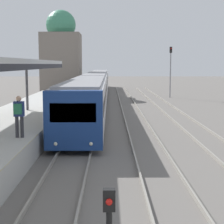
{
  "coord_description": "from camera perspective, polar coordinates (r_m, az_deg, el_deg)",
  "views": [
    {
      "loc": [
        1.55,
        -1.67,
        3.93
      ],
      "look_at": [
        1.66,
        16.9,
        1.55
      ],
      "focal_mm": 60.0,
      "sensor_mm": 36.0,
      "label": 1
    }
  ],
  "objects": [
    {
      "name": "person_on_platform",
      "position": [
        15.27,
        -14.01,
        -0.16
      ],
      "size": [
        0.4,
        0.4,
        1.66
      ],
      "color": "#2D2D33",
      "rests_on": "station_platform"
    },
    {
      "name": "distant_domed_building",
      "position": [
        49.71,
        -7.71,
        8.55
      ],
      "size": [
        4.97,
        4.97,
        10.86
      ],
      "color": "slate",
      "rests_on": "ground_plane"
    },
    {
      "name": "train_near",
      "position": [
        41.1,
        -2.5,
        4.1
      ],
      "size": [
        2.53,
        50.83,
        2.94
      ],
      "color": "navy",
      "rests_on": "ground_plane"
    },
    {
      "name": "signal_mast_far",
      "position": [
        44.72,
        8.91,
        6.88
      ],
      "size": [
        0.28,
        0.29,
        5.94
      ],
      "color": "gray",
      "rests_on": "ground_plane"
    }
  ]
}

